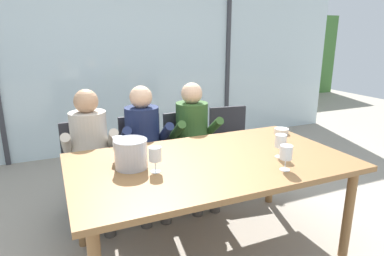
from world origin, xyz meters
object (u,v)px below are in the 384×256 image
person_navy_polo (145,142)px  tasting_bowl (281,131)px  chair_left_of_center (144,153)px  chair_right_of_center (230,141)px  chair_near_curtain (88,161)px  person_olive_shirt (194,135)px  chair_center (187,148)px  dining_table (211,169)px  ice_bucket_primary (131,153)px  wine_glass_near_bucket (286,154)px  wine_glass_center_pour (118,144)px  wine_glass_by_left_taster (281,142)px  wine_glass_by_right_taster (155,155)px  person_beige_jumper (90,149)px

person_navy_polo → tasting_bowl: person_navy_polo is taller
chair_left_of_center → chair_right_of_center: (0.98, -0.00, 0.00)m
chair_near_curtain → person_olive_shirt: bearing=-13.7°
chair_center → chair_near_curtain: bearing=175.6°
dining_table → person_navy_polo: (-0.27, 0.85, -0.01)m
person_olive_shirt → ice_bucket_primary: (-0.81, -0.76, 0.19)m
wine_glass_near_bucket → ice_bucket_primary: bearing=154.3°
chair_left_of_center → wine_glass_center_pour: size_ratio=5.05×
person_navy_polo → wine_glass_by_left_taster: bearing=-51.1°
person_olive_shirt → wine_glass_by_right_taster: bearing=-124.2°
ice_bucket_primary → wine_glass_by_right_taster: 0.19m
person_beige_jumper → tasting_bowl: size_ratio=9.22×
ice_bucket_primary → wine_glass_near_bucket: ice_bucket_primary is taller
chair_right_of_center → ice_bucket_primary: 1.64m
chair_center → wine_glass_near_bucket: 1.40m
person_navy_polo → chair_right_of_center: bearing=10.3°
chair_right_of_center → chair_left_of_center: bearing=-172.0°
chair_right_of_center → tasting_bowl: (0.14, -0.67, 0.28)m
chair_left_of_center → person_beige_jumper: (-0.52, -0.16, 0.17)m
chair_center → wine_glass_by_right_taster: 1.27m
wine_glass_center_pour → wine_glass_by_right_taster: (0.18, -0.32, -0.00)m
chair_center → chair_right_of_center: bearing=0.6°
ice_bucket_primary → wine_glass_by_right_taster: (0.13, -0.14, 0.01)m
chair_near_curtain → person_olive_shirt: (1.02, -0.16, 0.17)m
dining_table → ice_bucket_primary: ice_bucket_primary is taller
person_beige_jumper → wine_glass_by_left_taster: person_beige_jumper is taller
chair_right_of_center → wine_glass_near_bucket: bearing=-97.1°
chair_near_curtain → person_navy_polo: (0.51, -0.16, 0.17)m
dining_table → chair_center: 1.01m
person_olive_shirt → tasting_bowl: bearing=-35.5°
chair_left_of_center → wine_glass_near_bucket: wine_glass_near_bucket is taller
chair_left_of_center → person_beige_jumper: bearing=-167.7°
person_olive_shirt → wine_glass_center_pour: size_ratio=6.88×
tasting_bowl → wine_glass_center_pour: wine_glass_center_pour is taller
dining_table → tasting_bowl: tasting_bowl is taller
wine_glass_near_bucket → wine_glass_center_pour: same height
chair_near_curtain → chair_left_of_center: size_ratio=1.00×
ice_bucket_primary → tasting_bowl: bearing=9.6°
dining_table → chair_center: (0.21, 0.97, -0.18)m
chair_center → tasting_bowl: 0.97m
person_beige_jumper → wine_glass_near_bucket: bearing=-43.4°
chair_right_of_center → person_navy_polo: person_navy_polo is taller
dining_table → chair_left_of_center: (-0.24, 1.00, -0.18)m
dining_table → wine_glass_near_bucket: 0.56m
person_olive_shirt → wine_glass_near_bucket: size_ratio=6.88×
chair_center → tasting_bowl: (0.68, -0.64, 0.28)m
person_olive_shirt → wine_glass_by_left_taster: size_ratio=6.88×
chair_center → tasting_bowl: chair_center is taller
chair_left_of_center → wine_glass_near_bucket: bearing=-70.5°
chair_center → wine_glass_by_left_taster: (0.28, -1.12, 0.37)m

